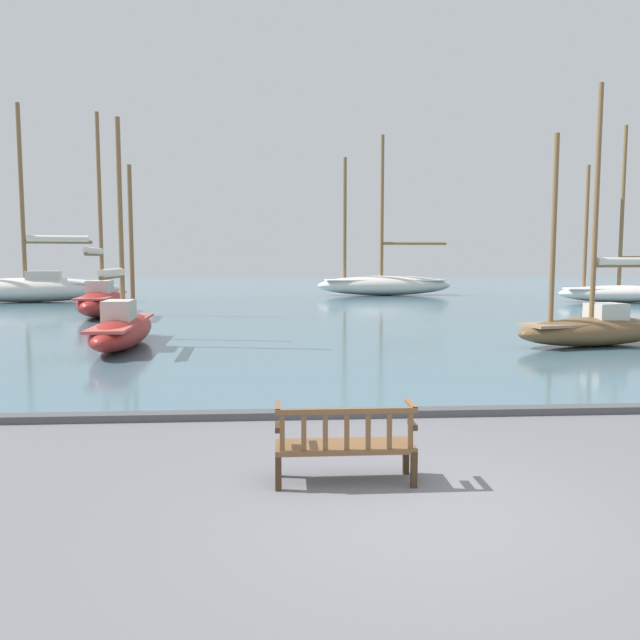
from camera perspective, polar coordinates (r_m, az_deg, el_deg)
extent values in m
plane|color=slate|center=(6.77, 8.68, -16.84)|extent=(160.00, 160.00, 0.00)
cube|color=slate|center=(50.19, -2.20, 2.67)|extent=(100.00, 80.00, 0.08)
cube|color=#4C4C50|center=(10.36, 4.05, -8.49)|extent=(40.00, 0.30, 0.12)
cube|color=#3D2A19|center=(7.59, -3.82, -12.59)|extent=(0.07, 0.07, 0.42)
cube|color=#3D2A19|center=(7.73, 7.86, -12.27)|extent=(0.07, 0.07, 0.42)
cube|color=#3D2A19|center=(7.16, -3.83, -13.71)|extent=(0.07, 0.07, 0.42)
cube|color=#3D2A19|center=(7.32, 8.58, -13.33)|extent=(0.07, 0.07, 0.42)
cube|color=brown|center=(7.35, 2.27, -11.48)|extent=(1.60, 0.52, 0.06)
cube|color=brown|center=(7.01, 2.47, -8.33)|extent=(1.60, 0.05, 0.06)
cube|color=brown|center=(7.03, -3.48, -10.27)|extent=(0.06, 0.04, 0.41)
cube|color=brown|center=(7.04, -1.49, -10.25)|extent=(0.06, 0.04, 0.41)
cube|color=brown|center=(7.05, 0.49, -10.22)|extent=(0.06, 0.04, 0.41)
cube|color=brown|center=(7.07, 2.46, -10.17)|extent=(0.06, 0.04, 0.41)
cube|color=brown|center=(7.10, 4.42, -10.12)|extent=(0.06, 0.04, 0.41)
cube|color=brown|center=(7.14, 6.36, -10.06)|extent=(0.06, 0.04, 0.41)
cube|color=brown|center=(7.18, 8.27, -9.98)|extent=(0.06, 0.04, 0.41)
cube|color=#3D2A19|center=(7.15, -3.89, -9.75)|extent=(0.06, 0.30, 0.06)
cube|color=brown|center=(7.18, -3.90, -7.91)|extent=(0.06, 0.47, 0.04)
cube|color=#3D2A19|center=(7.31, 8.45, -9.47)|extent=(0.06, 0.30, 0.06)
cube|color=brown|center=(7.34, 8.33, -7.67)|extent=(0.06, 0.47, 0.04)
ellipsoid|color=silver|center=(40.33, -24.95, 2.52)|extent=(10.31, 4.26, 1.42)
cube|color=white|center=(40.31, -24.98, 3.07)|extent=(9.01, 3.43, 0.08)
cube|color=beige|center=(40.17, -23.94, 3.64)|extent=(2.04, 1.66, 0.67)
cylinder|color=brown|center=(40.51, -25.63, 10.37)|extent=(0.25, 0.25, 10.24)
cylinder|color=brown|center=(40.04, -22.81, 6.58)|extent=(3.74, 0.89, 0.20)
cylinder|color=silver|center=(40.04, -22.82, 6.86)|extent=(3.40, 1.01, 0.39)
ellipsoid|color=maroon|center=(18.72, -17.59, -0.97)|extent=(1.68, 5.91, 0.89)
cube|color=#C6514C|center=(18.69, -17.61, -0.23)|extent=(1.30, 5.19, 0.08)
cube|color=beige|center=(18.23, -17.90, 0.74)|extent=(0.82, 1.29, 0.63)
cylinder|color=brown|center=(18.78, -17.79, 8.67)|extent=(0.14, 0.14, 5.73)
cylinder|color=brown|center=(17.44, -18.47, 3.77)|extent=(0.25, 2.68, 0.11)
cylinder|color=silver|center=(17.44, -18.48, 4.13)|extent=(0.35, 2.42, 0.22)
cylinder|color=brown|center=(20.34, -16.88, 6.92)|extent=(0.14, 0.14, 4.66)
ellipsoid|color=silver|center=(43.71, 5.92, 3.16)|extent=(9.48, 2.82, 1.37)
cube|color=white|center=(43.69, 5.93, 3.66)|extent=(8.33, 2.16, 0.08)
cylinder|color=brown|center=(43.76, 5.69, 10.16)|extent=(0.25, 0.25, 9.84)
cylinder|color=brown|center=(44.15, 8.59, 6.93)|extent=(4.59, 0.37, 0.20)
cylinder|color=brown|center=(43.27, 2.28, 9.21)|extent=(0.25, 0.25, 8.29)
ellipsoid|color=brown|center=(19.71, 23.81, -0.95)|extent=(5.27, 2.58, 0.84)
cube|color=#997A5B|center=(19.68, 23.83, -0.29)|extent=(4.60, 2.09, 0.08)
cube|color=beige|center=(19.91, 24.69, 0.63)|extent=(1.15, 1.00, 0.54)
cylinder|color=brown|center=(19.58, 23.94, 9.62)|extent=(0.14, 0.14, 6.70)
cylinder|color=brown|center=(20.26, 26.12, 4.50)|extent=(2.19, 0.63, 0.12)
cylinder|color=silver|center=(20.26, 26.14, 4.83)|extent=(2.00, 0.69, 0.23)
cylinder|color=brown|center=(18.65, 20.59, 7.74)|extent=(0.14, 0.14, 5.25)
ellipsoid|color=maroon|center=(29.43, -19.28, 1.51)|extent=(2.41, 6.82, 1.15)
cube|color=#C6514C|center=(29.41, -19.30, 2.13)|extent=(1.89, 5.98, 0.08)
cube|color=beige|center=(28.90, -19.49, 2.79)|extent=(1.11, 1.59, 0.65)
cylinder|color=brown|center=(29.63, -19.50, 9.93)|extent=(0.18, 0.18, 7.97)
cylinder|color=brown|center=(27.83, -19.96, 5.67)|extent=(0.48, 3.45, 0.14)
cylinder|color=silver|center=(27.83, -19.97, 5.96)|extent=(0.59, 3.12, 0.28)
ellipsoid|color=silver|center=(40.24, 25.86, 2.18)|extent=(7.38, 3.31, 1.01)
cube|color=white|center=(40.23, 25.88, 2.57)|extent=(6.45, 2.64, 0.08)
cylinder|color=brown|center=(40.24, 25.92, 9.22)|extent=(0.21, 0.21, 9.25)
cylinder|color=brown|center=(39.56, 23.16, 7.81)|extent=(0.21, 0.21, 7.06)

